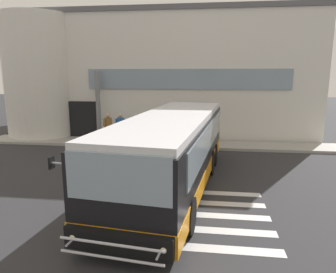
{
  "coord_description": "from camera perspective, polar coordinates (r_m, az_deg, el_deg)",
  "views": [
    {
      "loc": [
        2.3,
        -12.9,
        4.16
      ],
      "look_at": [
        0.64,
        0.01,
        1.5
      ],
      "focal_mm": 33.31,
      "sensor_mm": 36.0,
      "label": 1
    }
  ],
  "objects": [
    {
      "name": "ground_plane",
      "position": [
        13.75,
        -2.66,
        -6.11
      ],
      "size": [
        80.0,
        90.0,
        0.02
      ],
      "primitive_type": "cube",
      "color": "#2B2B2D",
      "rests_on": "ground"
    },
    {
      "name": "bay_paint_stripes",
      "position": [
        9.65,
        4.98,
        -14.02
      ],
      "size": [
        4.4,
        3.96,
        0.01
      ],
      "color": "silver",
      "rests_on": "ground"
    },
    {
      "name": "terminal_building",
      "position": [
        24.64,
        0.4,
        11.22
      ],
      "size": [
        19.96,
        13.8,
        8.05
      ],
      "color": "silver",
      "rests_on": "ground"
    },
    {
      "name": "boarding_curb",
      "position": [
        18.31,
        -0.07,
        -1.34
      ],
      "size": [
        22.16,
        2.0,
        0.15
      ],
      "primitive_type": "cube",
      "color": "#9E9B93",
      "rests_on": "ground"
    },
    {
      "name": "entry_support_column",
      "position": [
        19.57,
        -12.66,
        5.59
      ],
      "size": [
        0.28,
        0.28,
        4.14
      ],
      "primitive_type": "cylinder",
      "color": "slate",
      "rests_on": "boarding_curb"
    },
    {
      "name": "bus_main_foreground",
      "position": [
        11.31,
        0.82,
        -2.93
      ],
      "size": [
        4.14,
        10.76,
        2.7
      ],
      "color": "black",
      "rests_on": "ground"
    },
    {
      "name": "passenger_near_column",
      "position": [
        18.83,
        -10.98,
        2.03
      ],
      "size": [
        0.5,
        0.52,
        1.68
      ],
      "color": "#1E2338",
      "rests_on": "boarding_curb"
    },
    {
      "name": "passenger_by_doorway",
      "position": [
        18.59,
        -8.67,
        1.88
      ],
      "size": [
        0.59,
        0.23,
        1.68
      ],
      "color": "#1E2338",
      "rests_on": "boarding_curb"
    },
    {
      "name": "safety_bollard_yellow",
      "position": [
        16.99,
        1.5,
        -1.06
      ],
      "size": [
        0.18,
        0.18,
        0.9
      ],
      "primitive_type": "cylinder",
      "color": "yellow",
      "rests_on": "ground"
    }
  ]
}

